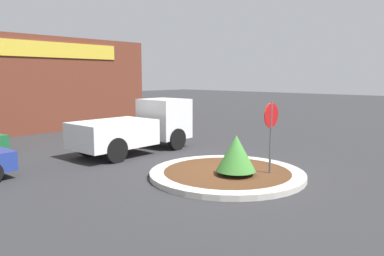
% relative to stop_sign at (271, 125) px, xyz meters
% --- Properties ---
extents(ground_plane, '(120.00, 120.00, 0.00)m').
position_rel_stop_sign_xyz_m(ground_plane, '(-0.77, 1.18, -1.77)').
color(ground_plane, '#2D2D30').
extents(traffic_island, '(5.18, 5.18, 0.18)m').
position_rel_stop_sign_xyz_m(traffic_island, '(-0.77, 1.18, -1.68)').
color(traffic_island, '#BCB7AD').
rests_on(traffic_island, ground_plane).
extents(stop_sign, '(0.81, 0.07, 2.52)m').
position_rel_stop_sign_xyz_m(stop_sign, '(0.00, 0.00, 0.00)').
color(stop_sign, '#4C4C51').
rests_on(stop_sign, ground_plane).
extents(island_shrub, '(1.27, 1.27, 1.30)m').
position_rel_stop_sign_xyz_m(island_shrub, '(-0.96, 0.67, -0.87)').
color(island_shrub, brown).
rests_on(island_shrub, traffic_island).
extents(utility_truck, '(5.56, 2.32, 2.27)m').
position_rel_stop_sign_xyz_m(utility_truck, '(-0.13, 6.60, -0.66)').
color(utility_truck, white).
rests_on(utility_truck, ground_plane).
extents(storefront_building, '(15.98, 6.07, 5.69)m').
position_rel_stop_sign_xyz_m(storefront_building, '(-0.99, 17.92, 1.08)').
color(storefront_building, brown).
rests_on(storefront_building, ground_plane).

